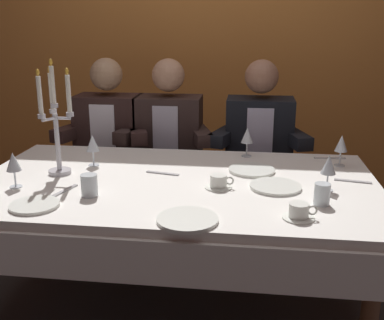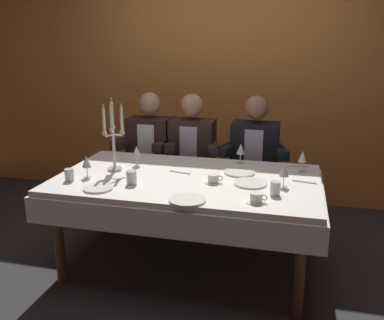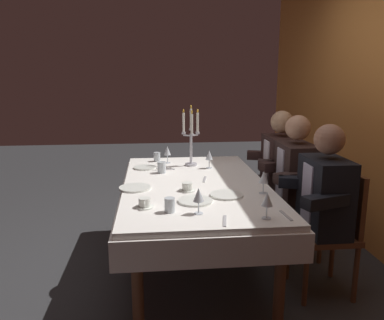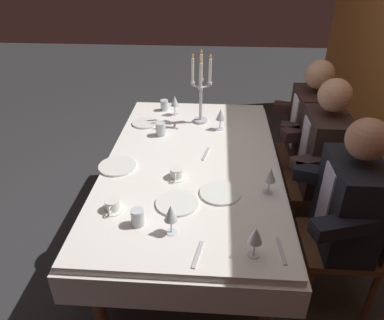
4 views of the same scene
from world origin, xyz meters
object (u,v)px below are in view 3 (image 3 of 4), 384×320
at_px(wine_glass_0, 264,178).
at_px(water_tumbler_0, 162,167).
at_px(wine_glass_2, 199,196).
at_px(coffee_cup_0, 187,187).
at_px(dinner_plate_0, 145,167).
at_px(dinner_plate_2, 227,195).
at_px(dinner_plate_1, 135,188).
at_px(seated_diner_2, 326,195).
at_px(seated_diner_1, 296,174).
at_px(dinner_plate_3, 195,201).
at_px(dining_table, 195,197).
at_px(candelabra, 191,139).
at_px(seated_diner_0, 280,164).
at_px(coffee_cup_1, 145,203).
at_px(water_tumbler_2, 157,157).
at_px(wine_glass_3, 267,200).
at_px(wine_glass_4, 167,151).
at_px(water_tumbler_1, 170,205).
at_px(wine_glass_1, 209,155).

relative_size(wine_glass_0, water_tumbler_0, 1.70).
relative_size(wine_glass_2, coffee_cup_0, 1.24).
distance_m(dinner_plate_0, dinner_plate_2, 1.05).
bearing_deg(wine_glass_0, dinner_plate_1, -102.82).
bearing_deg(seated_diner_2, seated_diner_1, 180.00).
relative_size(dinner_plate_0, dinner_plate_1, 0.85).
bearing_deg(dinner_plate_3, dining_table, 173.95).
distance_m(candelabra, seated_diner_2, 1.33).
xyz_separation_m(water_tumbler_0, seated_diner_1, (0.15, 1.14, -0.05)).
bearing_deg(seated_diner_2, seated_diner_0, 180.00).
distance_m(dining_table, dinner_plate_1, 0.49).
bearing_deg(coffee_cup_1, seated_diner_1, 119.72).
bearing_deg(dining_table, dinner_plate_0, -142.25).
bearing_deg(dinner_plate_3, seated_diner_1, 124.84).
bearing_deg(dinner_plate_2, dinner_plate_1, -110.32).
height_order(dinner_plate_1, dinner_plate_2, same).
relative_size(coffee_cup_0, seated_diner_2, 0.11).
height_order(dinner_plate_0, water_tumbler_0, water_tumbler_0).
height_order(dining_table, seated_diner_2, seated_diner_2).
bearing_deg(water_tumbler_2, seated_diner_0, 80.27).
bearing_deg(dinner_plate_2, water_tumbler_0, -147.96).
bearing_deg(wine_glass_3, coffee_cup_0, -145.46).
bearing_deg(wine_glass_4, seated_diner_1, 64.10).
height_order(wine_glass_0, wine_glass_2, same).
relative_size(dinner_plate_3, coffee_cup_0, 1.76).
bearing_deg(wine_glass_0, water_tumbler_2, -146.66).
distance_m(wine_glass_2, water_tumbler_0, 1.05).
height_order(wine_glass_0, seated_diner_1, seated_diner_1).
height_order(candelabra, coffee_cup_0, candelabra).
distance_m(wine_glass_3, seated_diner_2, 0.70).
bearing_deg(dinner_plate_1, wine_glass_2, 35.53).
relative_size(dinner_plate_3, wine_glass_2, 1.42).
bearing_deg(coffee_cup_0, wine_glass_3, 34.54).
distance_m(water_tumbler_0, water_tumbler_1, 0.98).
xyz_separation_m(wine_glass_1, water_tumbler_0, (0.13, -0.43, -0.07)).
distance_m(wine_glass_3, water_tumbler_2, 1.72).
xyz_separation_m(dinner_plate_2, seated_diner_2, (0.04, 0.70, -0.01)).
bearing_deg(wine_glass_2, dinner_plate_2, 144.50).
bearing_deg(wine_glass_1, seated_diner_0, 100.42).
height_order(dining_table, water_tumbler_0, water_tumbler_0).
bearing_deg(dinner_plate_3, dinner_plate_2, 114.86).
relative_size(wine_glass_3, water_tumbler_1, 1.80).
height_order(coffee_cup_0, seated_diner_2, seated_diner_2).
bearing_deg(dinner_plate_2, water_tumbler_1, -55.11).
bearing_deg(water_tumbler_2, dinner_plate_0, -22.46).
xyz_separation_m(dining_table, coffee_cup_1, (0.54, -0.38, 0.15)).
bearing_deg(seated_diner_1, seated_diner_0, 180.00).
height_order(dinner_plate_2, seated_diner_2, seated_diner_2).
bearing_deg(dinner_plate_3, coffee_cup_0, -173.16).
height_order(wine_glass_3, coffee_cup_1, wine_glass_3).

